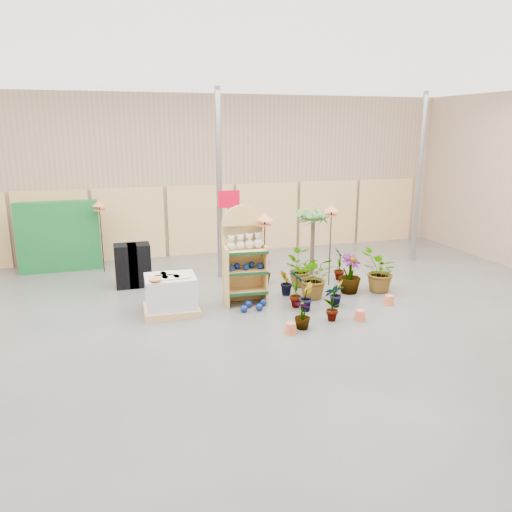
{
  "coord_description": "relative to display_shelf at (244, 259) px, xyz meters",
  "views": [
    {
      "loc": [
        -2.64,
        -8.09,
        3.6
      ],
      "look_at": [
        0.3,
        1.5,
        1.0
      ],
      "focal_mm": 35.0,
      "sensor_mm": 36.0,
      "label": 1
    }
  ],
  "objects": [
    {
      "name": "gazing_balls_shelf",
      "position": [
        -0.0,
        -0.13,
        -0.13
      ],
      "size": [
        0.75,
        0.26,
        0.14
      ],
      "color": "navy",
      "rests_on": "display_shelf"
    },
    {
      "name": "potted_plant_8",
      "position": [
        1.33,
        -1.54,
        -0.56
      ],
      "size": [
        0.42,
        0.3,
        0.75
      ],
      "primitive_type": "imported",
      "rotation": [
        0.0,
        0.0,
        3.23
      ],
      "color": "#477A37",
      "rests_on": "ground"
    },
    {
      "name": "potted_plant_4",
      "position": [
        2.63,
        0.8,
        -0.54
      ],
      "size": [
        0.36,
        0.47,
        0.8
      ],
      "primitive_type": "imported",
      "rotation": [
        0.0,
        0.0,
        1.38
      ],
      "color": "#477A37",
      "rests_on": "ground"
    },
    {
      "name": "bird_table_right",
      "position": [
        2.22,
        0.52,
        0.82
      ],
      "size": [
        0.34,
        0.34,
        1.9
      ],
      "color": "black",
      "rests_on": "ground"
    },
    {
      "name": "teddy_bears",
      "position": [
        0.03,
        -0.1,
        0.36
      ],
      "size": [
        0.76,
        0.2,
        0.32
      ],
      "color": "beige",
      "rests_on": "display_shelf"
    },
    {
      "name": "potted_plant_2",
      "position": [
        1.52,
        -0.23,
        -0.46
      ],
      "size": [
        1.09,
        1.03,
        0.95
      ],
      "primitive_type": "imported",
      "rotation": [
        0.0,
        0.0,
        5.85
      ],
      "color": "#477A37",
      "rests_on": "ground"
    },
    {
      "name": "charcoal_planters",
      "position": [
        -2.17,
        1.76,
        -0.44
      ],
      "size": [
        0.8,
        0.5,
        1.0
      ],
      "color": "black",
      "rests_on": "ground"
    },
    {
      "name": "room",
      "position": [
        -0.06,
        -0.68,
        1.28
      ],
      "size": [
        15.2,
        12.1,
        4.7
      ],
      "color": "#4E4D4A",
      "rests_on": "ground"
    },
    {
      "name": "potted_plant_10",
      "position": [
        3.07,
        -0.3,
        -0.46
      ],
      "size": [
        1.14,
        1.12,
        0.97
      ],
      "primitive_type": "imported",
      "rotation": [
        0.0,
        0.0,
        3.76
      ],
      "color": "#477A37",
      "rests_on": "ground"
    },
    {
      "name": "trellis_stock",
      "position": [
        -3.86,
        3.61,
        -0.04
      ],
      "size": [
        2.0,
        0.3,
        1.8
      ],
      "primitive_type": "cube",
      "color": "#146428",
      "rests_on": "ground"
    },
    {
      "name": "potted_plant_7",
      "position": [
        0.63,
        -1.75,
        -0.67
      ],
      "size": [
        0.42,
        0.42,
        0.53
      ],
      "primitive_type": "imported",
      "rotation": [
        0.0,
        0.0,
        2.34
      ],
      "color": "#477A37",
      "rests_on": "ground"
    },
    {
      "name": "pallet_stack",
      "position": [
        -1.57,
        -0.22,
        -0.56
      ],
      "size": [
        1.1,
        0.93,
        0.79
      ],
      "rotation": [
        0.0,
        0.0,
        -0.04
      ],
      "color": "tan",
      "rests_on": "ground"
    },
    {
      "name": "potted_plant_5",
      "position": [
        0.99,
        0.08,
        -0.64
      ],
      "size": [
        0.37,
        0.4,
        0.59
      ],
      "primitive_type": "imported",
      "rotation": [
        0.0,
        0.0,
        4.3
      ],
      "color": "#477A37",
      "rests_on": "ground"
    },
    {
      "name": "potted_plant_11",
      "position": [
        0.8,
        1.08,
        -0.64
      ],
      "size": [
        0.47,
        0.47,
        0.59
      ],
      "primitive_type": "imported",
      "rotation": [
        0.0,
        0.0,
        5.52
      ],
      "color": "#477A37",
      "rests_on": "ground"
    },
    {
      "name": "potted_plant_1",
      "position": [
        1.05,
        -0.89,
        -0.65
      ],
      "size": [
        0.39,
        0.41,
        0.58
      ],
      "primitive_type": "imported",
      "rotation": [
        0.0,
        0.0,
        1.02
      ],
      "color": "#477A37",
      "rests_on": "ground"
    },
    {
      "name": "potted_plant_9",
      "position": [
        1.75,
        -0.85,
        -0.66
      ],
      "size": [
        0.39,
        0.37,
        0.55
      ],
      "primitive_type": "imported",
      "rotation": [
        0.0,
        0.0,
        0.54
      ],
      "color": "#477A37",
      "rests_on": "ground"
    },
    {
      "name": "potted_plant_0",
      "position": [
        0.93,
        -0.67,
        -0.53
      ],
      "size": [
        0.33,
        0.46,
        0.82
      ],
      "primitive_type": "imported",
      "rotation": [
        0.0,
        0.0,
        1.66
      ],
      "color": "#477A37",
      "rests_on": "ground"
    },
    {
      "name": "bird_table_back",
      "position": [
        -2.82,
        3.2,
        0.77
      ],
      "size": [
        0.34,
        0.34,
        1.84
      ],
      "color": "black",
      "rests_on": "ground"
    },
    {
      "name": "gazing_balls_floor",
      "position": [
        0.07,
        -0.52,
        -0.86
      ],
      "size": [
        0.63,
        0.39,
        0.15
      ],
      "color": "navy",
      "rests_on": "ground"
    },
    {
      "name": "potted_plant_3",
      "position": [
        2.41,
        -0.14,
        -0.5
      ],
      "size": [
        0.65,
        0.65,
        0.88
      ],
      "primitive_type": "imported",
      "rotation": [
        0.0,
        0.0,
        0.4
      ],
      "color": "#477A37",
      "rests_on": "ground"
    },
    {
      "name": "palm",
      "position": [
        2.17,
        1.4,
        0.55
      ],
      "size": [
        0.7,
        0.7,
        1.75
      ],
      "color": "#4D3C2D",
      "rests_on": "ground"
    },
    {
      "name": "potted_plant_6",
      "position": [
        1.5,
        0.66,
        -0.52
      ],
      "size": [
        0.94,
        0.98,
        0.84
      ],
      "primitive_type": "imported",
      "rotation": [
        0.0,
        0.0,
        2.1
      ],
      "color": "#477A37",
      "rests_on": "ground"
    },
    {
      "name": "display_shelf",
      "position": [
        0.0,
        0.0,
        0.0
      ],
      "size": [
        0.9,
        0.61,
        2.05
      ],
      "rotation": [
        0.0,
        0.0,
        -0.08
      ],
      "color": "tan",
      "rests_on": "ground"
    },
    {
      "name": "offer_sign",
      "position": [
        0.04,
        1.39,
        0.63
      ],
      "size": [
        0.5,
        0.08,
        2.2
      ],
      "color": "gray",
      "rests_on": "ground"
    },
    {
      "name": "bird_table_front",
      "position": [
        0.4,
        -0.18,
        0.83
      ],
      "size": [
        0.34,
        0.34,
        1.91
      ],
      "color": "black",
      "rests_on": "ground"
    }
  ]
}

